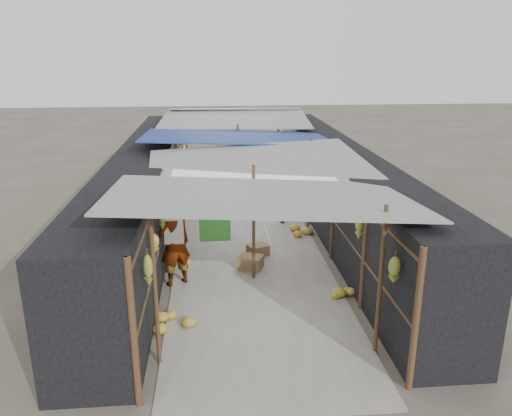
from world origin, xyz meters
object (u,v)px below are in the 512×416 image
object	(u,v)px
black_basin	(290,201)
vendor_seated	(282,211)
vendor_elderly	(175,244)
shopper_blue	(211,182)
crate_near	(251,262)

from	to	relation	value
black_basin	vendor_seated	distance (m)	2.01
vendor_seated	vendor_elderly	bearing A→B (deg)	-71.16
black_basin	shopper_blue	xyz separation A→B (m)	(-2.61, -0.38, 0.82)
vendor_elderly	shopper_blue	world-z (taller)	vendor_elderly
shopper_blue	vendor_seated	size ratio (longest dim) A/B	2.34
shopper_blue	vendor_seated	bearing A→B (deg)	-66.52
crate_near	shopper_blue	bearing A→B (deg)	123.46
vendor_elderly	crate_near	bearing A→B (deg)	174.65
crate_near	vendor_seated	size ratio (longest dim) A/B	0.67
crate_near	vendor_elderly	xyz separation A→B (m)	(-1.68, -0.65, 0.78)
crate_near	black_basin	xyz separation A→B (m)	(1.72, 5.02, -0.06)
black_basin	vendor_seated	world-z (taller)	vendor_seated
crate_near	vendor_seated	distance (m)	3.33
vendor_seated	black_basin	bearing A→B (deg)	129.41
vendor_elderly	black_basin	bearing A→B (deg)	-147.55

